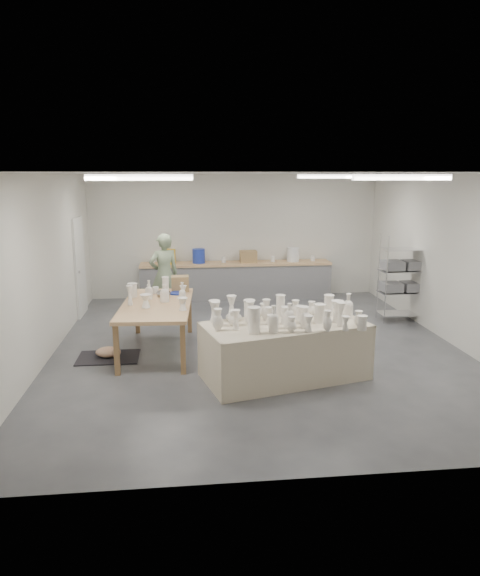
{
  "coord_description": "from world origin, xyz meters",
  "views": [
    {
      "loc": [
        -1.23,
        -8.51,
        2.98
      ],
      "look_at": [
        -0.29,
        0.14,
        1.05
      ],
      "focal_mm": 32.0,
      "sensor_mm": 36.0,
      "label": 1
    }
  ],
  "objects": [
    {
      "name": "back_counter",
      "position": [
        -0.01,
        3.68,
        0.49
      ],
      "size": [
        4.6,
        0.6,
        1.24
      ],
      "color": "tan",
      "rests_on": "ground"
    },
    {
      "name": "room",
      "position": [
        -0.11,
        0.08,
        2.06
      ],
      "size": [
        8.0,
        8.02,
        3.0
      ],
      "color": "#424449",
      "rests_on": "ground"
    },
    {
      "name": "rug",
      "position": [
        -2.53,
        -0.25,
        0.01
      ],
      "size": [
        1.0,
        0.7,
        0.02
      ],
      "primitive_type": "cube",
      "color": "black",
      "rests_on": "ground"
    },
    {
      "name": "red_stool",
      "position": [
        -1.68,
        2.64,
        0.25
      ],
      "size": [
        0.35,
        0.35,
        0.29
      ],
      "rotation": [
        0.0,
        0.0,
        -0.18
      ],
      "color": "#A81818",
      "rests_on": "ground"
    },
    {
      "name": "work_table",
      "position": [
        -1.68,
        0.13,
        0.84
      ],
      "size": [
        1.27,
        2.33,
        1.22
      ],
      "rotation": [
        0.0,
        0.0,
        -0.06
      ],
      "color": "tan",
      "rests_on": "ground"
    },
    {
      "name": "drying_table",
      "position": [
        0.21,
        -1.39,
        0.47
      ],
      "size": [
        2.58,
        1.71,
        1.21
      ],
      "rotation": [
        0.0,
        0.0,
        0.25
      ],
      "color": "olive",
      "rests_on": "ground"
    },
    {
      "name": "potter",
      "position": [
        -1.68,
        2.37,
        0.88
      ],
      "size": [
        0.75,
        0.61,
        1.77
      ],
      "primitive_type": "imported",
      "rotation": [
        0.0,
        0.0,
        3.48
      ],
      "color": "#8CA27D",
      "rests_on": "ground"
    },
    {
      "name": "wire_shelf",
      "position": [
        3.2,
        1.4,
        0.92
      ],
      "size": [
        0.88,
        0.48,
        1.8
      ],
      "color": "silver",
      "rests_on": "ground"
    },
    {
      "name": "cat",
      "position": [
        -2.51,
        -0.27,
        0.11
      ],
      "size": [
        0.49,
        0.42,
        0.18
      ],
      "rotation": [
        0.0,
        0.0,
        -0.41
      ],
      "color": "white",
      "rests_on": "rug"
    }
  ]
}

